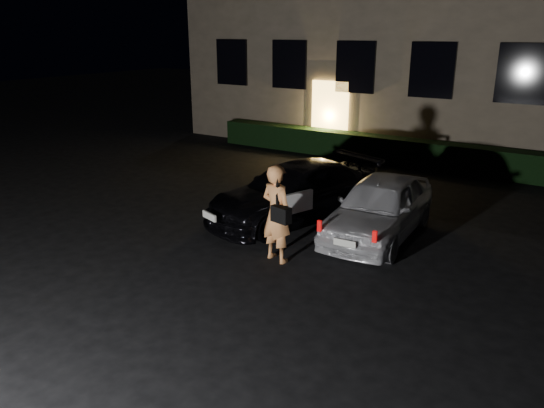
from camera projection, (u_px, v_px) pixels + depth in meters
The scene contains 5 objects.
ground at pixel (214, 298), 8.71m from camera, with size 80.00×80.00×0.00m, color black.
hedge at pixel (420, 154), 16.95m from camera, with size 15.00×0.70×0.85m, color black.
sedan at pixel (295, 192), 12.18m from camera, with size 3.16×4.77×1.28m.
hatch at pixel (380, 207), 11.16m from camera, with size 1.71×3.87×1.30m.
man at pixel (277, 213), 9.86m from camera, with size 0.79×0.59×1.88m.
Camera 1 is at (5.03, -6.02, 4.19)m, focal length 35.00 mm.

